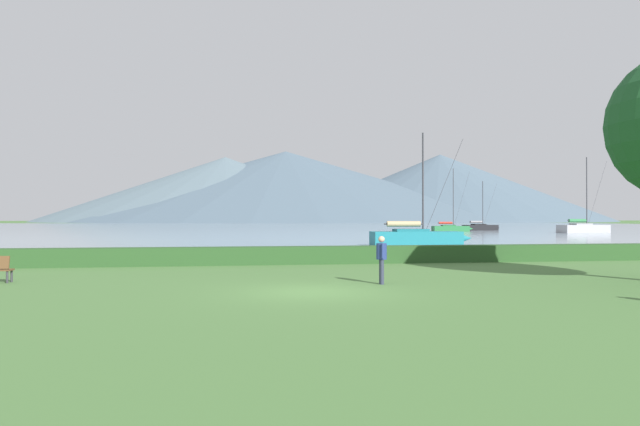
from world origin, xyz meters
TOP-DOWN VIEW (x-y plane):
  - ground_plane at (0.00, 0.00)m, footprint 1000.00×1000.00m
  - harbor_water at (0.00, 137.00)m, footprint 320.00×246.00m
  - hedge_line at (0.00, 11.00)m, footprint 80.00×1.20m
  - sailboat_slip_1 at (44.24, 84.28)m, footprint 7.61×3.22m
  - sailboat_slip_3 at (52.17, 64.70)m, footprint 9.14×3.37m
  - sailboat_slip_4 at (13.09, 28.78)m, footprint 8.58×2.88m
  - sailboat_slip_5 at (35.00, 75.80)m, footprint 7.05×2.54m
  - person_standing_walker at (2.64, 1.70)m, footprint 0.36×0.57m
  - distant_hill_west_ridge at (-2.39, 366.52)m, footprint 233.36×233.36m
  - distant_hill_central_peak at (145.94, 370.87)m, footprint 225.36×225.36m
  - distant_hill_east_ridge at (39.00, 385.25)m, footprint 318.30×318.30m

SIDE VIEW (x-z plane):
  - ground_plane at x=0.00m, z-range 0.00..0.00m
  - harbor_water at x=0.00m, z-range 0.00..0.00m
  - hedge_line at x=0.00m, z-range 0.00..0.86m
  - sailboat_slip_5 at x=35.00m, z-range -4.74..5.93m
  - sailboat_slip_1 at x=44.24m, z-range -3.95..5.19m
  - sailboat_slip_4 at x=13.09m, z-range -3.99..5.39m
  - sailboat_slip_3 at x=52.17m, z-range -5.11..6.61m
  - person_standing_walker at x=2.64m, z-range 0.15..1.80m
  - distant_hill_west_ridge at x=-2.39m, z-range 0.00..42.08m
  - distant_hill_central_peak at x=145.94m, z-range 0.00..46.81m
  - distant_hill_east_ridge at x=39.00m, z-range 0.00..48.65m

